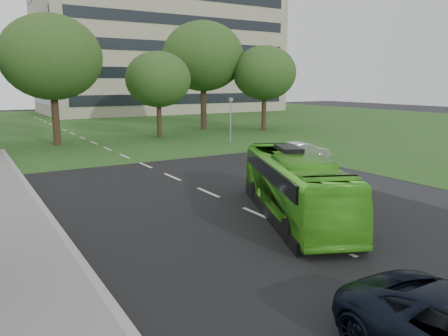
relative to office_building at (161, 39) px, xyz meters
name	(u,v)px	position (x,y,z in m)	size (l,w,h in m)	color
ground	(291,229)	(-21.96, -61.96, -12.50)	(160.00, 160.00, 0.00)	black
street_surfaces	(100,148)	(-22.34, -39.21, -12.47)	(120.00, 120.00, 0.15)	black
office_building	(161,39)	(0.00, 0.00, 0.00)	(40.10, 20.10, 25.00)	tan
tree_park_b	(51,57)	(-24.85, -35.64, -5.47)	(7.95, 7.95, 10.42)	black
tree_park_c	(158,79)	(-15.78, -35.65, -7.15)	(5.93, 5.93, 7.88)	black
tree_park_d	(203,56)	(-8.51, -30.88, -4.69)	(8.73, 8.73, 11.54)	black
tree_park_e	(265,73)	(-3.47, -35.17, -6.44)	(6.69, 6.69, 8.92)	black
bus	(294,186)	(-20.96, -60.90, -11.28)	(2.04, 8.73, 2.43)	#50BD25
sedan	(302,152)	(-12.74, -51.96, -11.86)	(1.36, 3.90, 1.29)	silver
camera_pole	(231,114)	(-11.96, -41.96, -10.04)	(0.38, 0.35, 3.81)	gray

